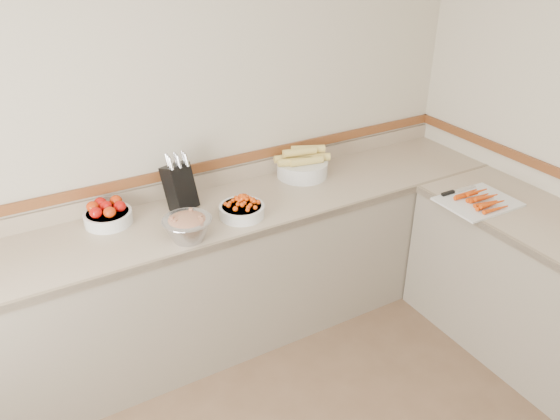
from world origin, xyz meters
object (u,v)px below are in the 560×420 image
tomato_bowl (108,214)px  corn_bowl (302,165)px  rhubarb_bowl (187,227)px  cutting_board (479,201)px  knife_block (180,186)px  cherry_tomato_bowl (242,209)px

tomato_bowl → corn_bowl: bearing=-0.2°
rhubarb_bowl → cutting_board: rhubarb_bowl is taller
knife_block → tomato_bowl: knife_block is taller
cherry_tomato_bowl → rhubarb_bowl: 0.37m
knife_block → cherry_tomato_bowl: bearing=-45.6°
knife_block → rhubarb_bowl: (-0.09, -0.35, -0.06)m
tomato_bowl → cutting_board: (1.97, -0.86, -0.04)m
tomato_bowl → cutting_board: size_ratio=0.60×
tomato_bowl → knife_block: bearing=-4.2°
tomato_bowl → rhubarb_bowl: bearing=-50.0°
cutting_board → cherry_tomato_bowl: bearing=156.5°
corn_bowl → knife_block: bearing=-178.3°
cherry_tomato_bowl → cutting_board: 1.41m
rhubarb_bowl → cherry_tomato_bowl: bearing=13.4°
corn_bowl → rhubarb_bowl: 1.02m
knife_block → cherry_tomato_bowl: 0.39m
cutting_board → knife_block: bearing=151.9°
knife_block → cutting_board: size_ratio=0.80×
rhubarb_bowl → corn_bowl: bearing=21.9°
cutting_board → rhubarb_bowl: bearing=163.9°
corn_bowl → cutting_board: size_ratio=0.83×
tomato_bowl → cherry_tomato_bowl: 0.74m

